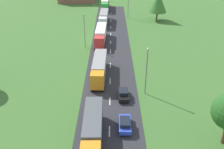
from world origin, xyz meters
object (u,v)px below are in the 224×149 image
object	(u,v)px
lamppost_third	(86,29)
lamppost_fourth	(129,4)
car_third	(124,94)
tree_maple	(159,2)
car_second	(126,124)
truck_second	(100,67)
truck_fifth	(106,3)
truck_third	(102,34)
truck_lead	(94,130)
lamppost_second	(148,69)
truck_fourth	(105,17)

from	to	relation	value
lamppost_third	lamppost_fourth	world-z (taller)	lamppost_third
lamppost_third	lamppost_fourth	bearing A→B (deg)	65.31
car_third	tree_maple	size ratio (longest dim) A/B	0.42
lamppost_third	car_second	bearing A→B (deg)	-74.60
truck_second	car_second	bearing A→B (deg)	-74.58
lamppost_fourth	car_second	bearing A→B (deg)	-93.52
lamppost_third	truck_second	bearing A→B (deg)	-74.62
car_second	lamppost_third	distance (m)	33.09
car_second	car_third	bearing A→B (deg)	89.46
truck_fifth	car_second	size ratio (longest dim) A/B	3.14
car_third	lamppost_fourth	xyz separation A→B (m)	(3.52, 50.23, 4.03)
car_third	lamppost_third	bearing A→B (deg)	110.57
truck_third	truck_lead	bearing A→B (deg)	-89.43
lamppost_second	lamppost_fourth	world-z (taller)	lamppost_second
car_third	car_second	bearing A→B (deg)	-90.54
truck_third	lamppost_fourth	bearing A→B (deg)	69.47
truck_fourth	car_second	xyz separation A→B (m)	(4.55, -52.21, -1.19)
truck_second	truck_lead	bearing A→B (deg)	-90.27
lamppost_fourth	truck_lead	bearing A→B (deg)	-97.56
truck_fifth	lamppost_second	xyz separation A→B (m)	(8.73, -61.16, 2.73)
lamppost_third	truck_third	bearing A→B (deg)	46.82
truck_fourth	truck_fifth	xyz separation A→B (m)	(-0.12, 18.60, 0.14)
truck_lead	car_third	bearing A→B (deg)	67.23
truck_fifth	tree_maple	xyz separation A→B (m)	(17.78, -15.13, 3.89)
car_second	lamppost_third	world-z (taller)	lamppost_third
tree_maple	truck_lead	bearing A→B (deg)	-106.80
lamppost_second	truck_lead	bearing A→B (deg)	-124.70
lamppost_third	truck_lead	bearing A→B (deg)	-83.06
truck_third	car_second	bearing A→B (deg)	-82.16
truck_third	tree_maple	world-z (taller)	tree_maple
truck_second	lamppost_fourth	distance (m)	43.19
truck_second	truck_fourth	xyz separation A→B (m)	(-0.11, 36.09, -0.03)
truck_third	lamppost_third	xyz separation A→B (m)	(-3.80, -4.05, 2.80)
truck_fourth	lamppost_fourth	xyz separation A→B (m)	(8.15, 6.25, 2.81)
car_second	tree_maple	bearing A→B (deg)	76.75
truck_fifth	tree_maple	distance (m)	23.67
lamppost_fourth	lamppost_third	bearing A→B (deg)	-114.69
truck_fourth	car_second	size ratio (longest dim) A/B	2.95
truck_second	truck_fourth	bearing A→B (deg)	90.17
truck_fourth	tree_maple	distance (m)	18.45
truck_lead	truck_fourth	xyz separation A→B (m)	(-0.02, 54.97, -0.05)
truck_lead	truck_fifth	distance (m)	73.57
truck_lead	truck_second	xyz separation A→B (m)	(0.09, 18.88, -0.02)
truck_second	car_third	world-z (taller)	truck_second
truck_third	truck_fifth	bearing A→B (deg)	89.60
truck_fifth	tree_maple	bearing A→B (deg)	-40.40
truck_second	truck_fifth	xyz separation A→B (m)	(-0.23, 54.69, 0.11)
lamppost_fourth	truck_second	bearing A→B (deg)	-100.75
truck_lead	tree_maple	bearing A→B (deg)	73.20
truck_fourth	car_second	distance (m)	52.42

